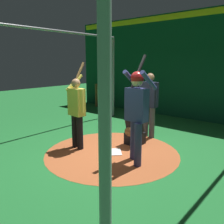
{
  "coord_description": "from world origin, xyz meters",
  "views": [
    {
      "loc": [
        3.84,
        3.28,
        2.04
      ],
      "look_at": [
        0.0,
        0.0,
        0.95
      ],
      "focal_mm": 37.5,
      "sensor_mm": 36.0,
      "label": 1
    }
  ],
  "objects_px": {
    "home_plate": "(112,152)",
    "visitor": "(77,109)",
    "catcher": "(134,130)",
    "baseball_0": "(105,147)",
    "batter": "(137,108)",
    "umpire": "(149,102)",
    "bat_rack": "(101,95)"
  },
  "relations": [
    {
      "from": "batter",
      "to": "bat_rack",
      "type": "bearing_deg",
      "value": -130.47
    },
    {
      "from": "bat_rack",
      "to": "batter",
      "type": "bearing_deg",
      "value": 49.53
    },
    {
      "from": "bat_rack",
      "to": "baseball_0",
      "type": "height_order",
      "value": "bat_rack"
    },
    {
      "from": "umpire",
      "to": "bat_rack",
      "type": "bearing_deg",
      "value": -121.5
    },
    {
      "from": "umpire",
      "to": "bat_rack",
      "type": "relative_size",
      "value": 1.66
    },
    {
      "from": "catcher",
      "to": "home_plate",
      "type": "bearing_deg",
      "value": -5.5
    },
    {
      "from": "batter",
      "to": "bat_rack",
      "type": "xyz_separation_m",
      "value": [
        -4.18,
        -4.9,
        -0.65
      ]
    },
    {
      "from": "home_plate",
      "to": "batter",
      "type": "height_order",
      "value": "batter"
    },
    {
      "from": "visitor",
      "to": "baseball_0",
      "type": "height_order",
      "value": "visitor"
    },
    {
      "from": "home_plate",
      "to": "visitor",
      "type": "xyz_separation_m",
      "value": [
        0.3,
        -0.83,
        0.95
      ]
    },
    {
      "from": "visitor",
      "to": "home_plate",
      "type": "bearing_deg",
      "value": 115.65
    },
    {
      "from": "catcher",
      "to": "baseball_0",
      "type": "height_order",
      "value": "catcher"
    },
    {
      "from": "batter",
      "to": "baseball_0",
      "type": "distance_m",
      "value": 1.48
    },
    {
      "from": "home_plate",
      "to": "bat_rack",
      "type": "distance_m",
      "value": 5.9
    },
    {
      "from": "batter",
      "to": "catcher",
      "type": "xyz_separation_m",
      "value": [
        -0.83,
        -0.63,
        -0.76
      ]
    },
    {
      "from": "batter",
      "to": "umpire",
      "type": "relative_size",
      "value": 1.25
    },
    {
      "from": "catcher",
      "to": "baseball_0",
      "type": "xyz_separation_m",
      "value": [
        0.69,
        -0.35,
        -0.34
      ]
    },
    {
      "from": "catcher",
      "to": "visitor",
      "type": "relative_size",
      "value": 0.48
    },
    {
      "from": "umpire",
      "to": "visitor",
      "type": "relative_size",
      "value": 0.86
    },
    {
      "from": "home_plate",
      "to": "umpire",
      "type": "height_order",
      "value": "umpire"
    },
    {
      "from": "umpire",
      "to": "visitor",
      "type": "xyz_separation_m",
      "value": [
        1.83,
        -0.85,
        -0.02
      ]
    },
    {
      "from": "catcher",
      "to": "umpire",
      "type": "height_order",
      "value": "umpire"
    },
    {
      "from": "umpire",
      "to": "baseball_0",
      "type": "bearing_deg",
      "value": -11.51
    },
    {
      "from": "home_plate",
      "to": "visitor",
      "type": "height_order",
      "value": "visitor"
    },
    {
      "from": "umpire",
      "to": "baseball_0",
      "type": "height_order",
      "value": "umpire"
    },
    {
      "from": "batter",
      "to": "catcher",
      "type": "height_order",
      "value": "batter"
    },
    {
      "from": "catcher",
      "to": "baseball_0",
      "type": "relative_size",
      "value": 13.19
    },
    {
      "from": "visitor",
      "to": "bat_rack",
      "type": "relative_size",
      "value": 1.93
    },
    {
      "from": "home_plate",
      "to": "baseball_0",
      "type": "xyz_separation_m",
      "value": [
        -0.07,
        -0.28,
        0.03
      ]
    },
    {
      "from": "batter",
      "to": "umpire",
      "type": "height_order",
      "value": "batter"
    },
    {
      "from": "catcher",
      "to": "batter",
      "type": "bearing_deg",
      "value": 37.18
    },
    {
      "from": "batter",
      "to": "baseball_0",
      "type": "height_order",
      "value": "batter"
    }
  ]
}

